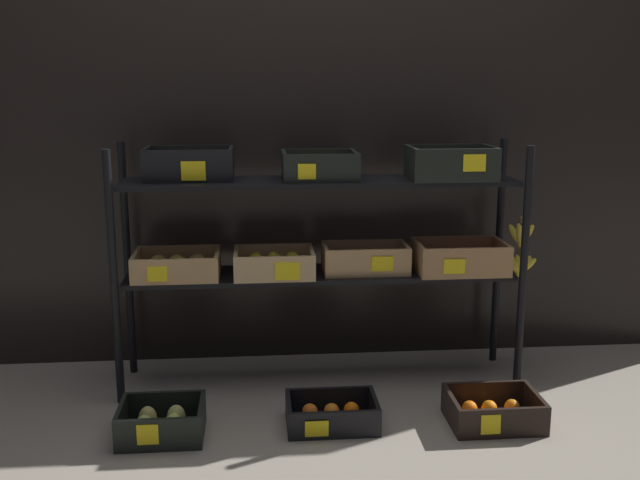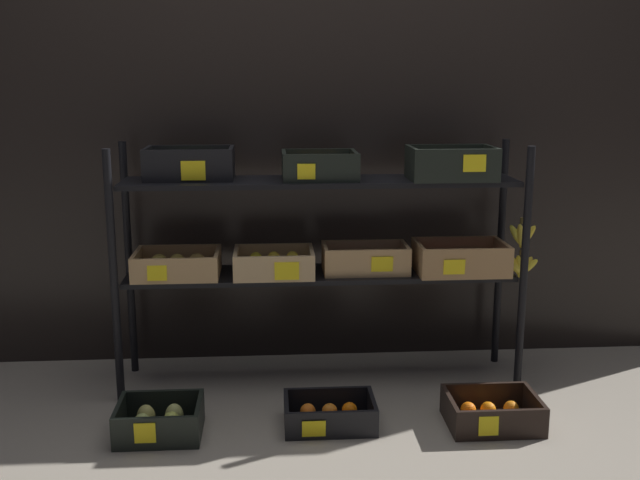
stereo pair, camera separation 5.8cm
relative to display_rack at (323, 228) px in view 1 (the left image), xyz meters
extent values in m
plane|color=gray|center=(-0.01, 0.01, -0.68)|extent=(10.00, 10.00, 0.00)
cube|color=black|center=(-0.01, 0.37, 0.21)|extent=(4.05, 0.12, 1.77)
cylinder|color=black|center=(-0.83, -0.15, -0.16)|extent=(0.03, 0.03, 1.03)
cylinder|color=black|center=(0.81, -0.15, -0.16)|extent=(0.03, 0.03, 1.03)
cylinder|color=black|center=(-0.83, 0.17, -0.16)|extent=(0.03, 0.03, 1.03)
cylinder|color=black|center=(0.81, 0.17, -0.16)|extent=(0.03, 0.03, 1.03)
cube|color=black|center=(-0.01, 0.01, -0.20)|extent=(1.61, 0.29, 0.02)
cube|color=black|center=(-0.01, 0.01, 0.19)|extent=(1.61, 0.29, 0.02)
cube|color=tan|center=(-0.60, -0.01, -0.18)|extent=(0.35, 0.26, 0.01)
cube|color=tan|center=(-0.60, -0.13, -0.13)|extent=(0.35, 0.02, 0.09)
cube|color=tan|center=(-0.60, 0.11, -0.13)|extent=(0.35, 0.02, 0.09)
cube|color=tan|center=(-0.77, -0.01, -0.13)|extent=(0.02, 0.23, 0.09)
cube|color=tan|center=(-0.44, -0.01, -0.13)|extent=(0.02, 0.23, 0.09)
sphere|color=#D8C555|center=(-0.68, -0.05, -0.14)|extent=(0.07, 0.07, 0.07)
sphere|color=#D7C155|center=(-0.60, -0.05, -0.14)|extent=(0.07, 0.07, 0.07)
sphere|color=#DBC052|center=(-0.52, -0.05, -0.14)|extent=(0.07, 0.07, 0.07)
sphere|color=gold|center=(-0.68, 0.03, -0.14)|extent=(0.07, 0.07, 0.07)
sphere|color=#DCBF4E|center=(-0.61, 0.02, -0.14)|extent=(0.07, 0.07, 0.07)
sphere|color=#E0B155|center=(-0.53, 0.03, -0.14)|extent=(0.07, 0.07, 0.07)
cube|color=yellow|center=(-0.67, -0.14, -0.14)|extent=(0.08, 0.01, 0.06)
cube|color=tan|center=(-0.21, -0.02, -0.18)|extent=(0.33, 0.24, 0.01)
cube|color=tan|center=(-0.21, -0.14, -0.13)|extent=(0.33, 0.02, 0.09)
cube|color=tan|center=(-0.21, 0.09, -0.13)|extent=(0.33, 0.02, 0.09)
cube|color=tan|center=(-0.36, -0.02, -0.13)|extent=(0.02, 0.21, 0.09)
cube|color=tan|center=(-0.05, -0.02, -0.13)|extent=(0.02, 0.21, 0.09)
ellipsoid|color=yellow|center=(-0.29, -0.06, -0.14)|extent=(0.06, 0.06, 0.08)
ellipsoid|color=yellow|center=(-0.20, -0.06, -0.14)|extent=(0.06, 0.06, 0.08)
ellipsoid|color=yellow|center=(-0.12, -0.06, -0.14)|extent=(0.06, 0.06, 0.08)
ellipsoid|color=yellow|center=(-0.28, 0.01, -0.14)|extent=(0.06, 0.06, 0.08)
ellipsoid|color=yellow|center=(-0.21, 0.01, -0.14)|extent=(0.06, 0.06, 0.08)
ellipsoid|color=yellow|center=(-0.13, 0.01, -0.14)|extent=(0.06, 0.06, 0.08)
cube|color=yellow|center=(-0.16, -0.15, -0.14)|extent=(0.10, 0.00, 0.07)
cube|color=tan|center=(0.18, 0.00, -0.18)|extent=(0.36, 0.20, 0.01)
cube|color=tan|center=(0.18, -0.09, -0.13)|extent=(0.36, 0.02, 0.10)
cube|color=tan|center=(0.18, 0.09, -0.13)|extent=(0.36, 0.02, 0.10)
cube|color=tan|center=(0.01, 0.00, -0.13)|extent=(0.02, 0.17, 0.10)
cube|color=tan|center=(0.35, 0.00, -0.13)|extent=(0.02, 0.17, 0.10)
sphere|color=#5F1C53|center=(0.07, -0.03, -0.15)|extent=(0.05, 0.05, 0.05)
sphere|color=#552C4F|center=(0.12, -0.03, -0.15)|extent=(0.05, 0.05, 0.05)
sphere|color=#5A2550|center=(0.18, -0.03, -0.15)|extent=(0.05, 0.05, 0.05)
sphere|color=#63205A|center=(0.23, -0.03, -0.15)|extent=(0.05, 0.05, 0.05)
sphere|color=#5C2E51|center=(0.29, -0.03, -0.15)|extent=(0.05, 0.05, 0.05)
sphere|color=#672950|center=(0.07, 0.03, -0.15)|extent=(0.05, 0.05, 0.05)
sphere|color=#6C1B56|center=(0.12, 0.03, -0.15)|extent=(0.05, 0.05, 0.05)
sphere|color=#6C1B5D|center=(0.18, 0.03, -0.15)|extent=(0.05, 0.05, 0.05)
sphere|color=#66274F|center=(0.23, 0.03, -0.15)|extent=(0.05, 0.05, 0.05)
sphere|color=#6C2D5A|center=(0.29, 0.03, -0.15)|extent=(0.05, 0.05, 0.05)
cube|color=yellow|center=(0.24, -0.10, -0.13)|extent=(0.09, 0.01, 0.06)
cube|color=#A87F51|center=(0.58, -0.03, -0.18)|extent=(0.37, 0.25, 0.01)
cube|color=#A87F51|center=(0.58, -0.15, -0.12)|extent=(0.37, 0.02, 0.12)
cube|color=#A87F51|center=(0.58, 0.08, -0.12)|extent=(0.37, 0.02, 0.12)
cube|color=#A87F51|center=(0.40, -0.03, -0.12)|extent=(0.02, 0.22, 0.12)
cube|color=#A87F51|center=(0.76, -0.03, -0.12)|extent=(0.02, 0.22, 0.12)
sphere|color=red|center=(0.49, -0.07, -0.14)|extent=(0.07, 0.07, 0.07)
sphere|color=red|center=(0.57, -0.07, -0.14)|extent=(0.07, 0.07, 0.07)
sphere|color=red|center=(0.67, -0.07, -0.14)|extent=(0.07, 0.07, 0.07)
sphere|color=red|center=(0.48, 0.00, -0.14)|extent=(0.07, 0.07, 0.07)
sphere|color=red|center=(0.58, 0.01, -0.14)|extent=(0.07, 0.07, 0.07)
sphere|color=red|center=(0.66, 0.00, -0.14)|extent=(0.07, 0.07, 0.07)
cube|color=yellow|center=(0.52, -0.16, -0.13)|extent=(0.09, 0.01, 0.06)
cube|color=black|center=(-0.54, 0.05, 0.21)|extent=(0.36, 0.22, 0.01)
cube|color=black|center=(-0.54, -0.05, 0.27)|extent=(0.36, 0.02, 0.12)
cube|color=black|center=(-0.54, 0.15, 0.27)|extent=(0.36, 0.02, 0.12)
cube|color=black|center=(-0.72, 0.05, 0.27)|extent=(0.02, 0.19, 0.12)
cube|color=black|center=(-0.37, 0.05, 0.27)|extent=(0.02, 0.19, 0.12)
sphere|color=#88B43A|center=(-0.63, 0.02, 0.25)|extent=(0.07, 0.07, 0.07)
sphere|color=#97B440|center=(-0.55, 0.01, 0.25)|extent=(0.07, 0.07, 0.07)
sphere|color=#82B746|center=(-0.46, 0.02, 0.25)|extent=(0.07, 0.07, 0.07)
sphere|color=#84C341|center=(-0.63, 0.08, 0.25)|extent=(0.07, 0.07, 0.07)
sphere|color=#95C530|center=(-0.54, 0.08, 0.25)|extent=(0.07, 0.07, 0.07)
sphere|color=#97B547|center=(-0.46, 0.08, 0.25)|extent=(0.07, 0.07, 0.07)
cube|color=yellow|center=(-0.52, -0.06, 0.25)|extent=(0.10, 0.01, 0.08)
cube|color=black|center=(-0.01, 0.02, 0.21)|extent=(0.31, 0.24, 0.01)
cube|color=black|center=(-0.01, -0.10, 0.27)|extent=(0.31, 0.02, 0.10)
cube|color=black|center=(-0.01, 0.13, 0.27)|extent=(0.31, 0.02, 0.10)
cube|color=black|center=(-0.16, 0.02, 0.27)|extent=(0.02, 0.21, 0.10)
cube|color=black|center=(0.13, 0.02, 0.27)|extent=(0.02, 0.21, 0.10)
sphere|color=orange|center=(-0.06, -0.02, 0.25)|extent=(0.07, 0.07, 0.07)
sphere|color=orange|center=(0.03, -0.02, 0.25)|extent=(0.07, 0.07, 0.07)
sphere|color=orange|center=(-0.07, 0.05, 0.25)|extent=(0.07, 0.07, 0.07)
sphere|color=orange|center=(0.04, 0.05, 0.25)|extent=(0.07, 0.07, 0.07)
cube|color=yellow|center=(-0.07, -0.11, 0.25)|extent=(0.07, 0.01, 0.06)
cube|color=black|center=(0.52, -0.03, 0.21)|extent=(0.35, 0.23, 0.01)
cube|color=black|center=(0.52, -0.14, 0.28)|extent=(0.35, 0.02, 0.12)
cube|color=black|center=(0.52, 0.07, 0.28)|extent=(0.35, 0.02, 0.12)
cube|color=black|center=(0.36, -0.03, 0.28)|extent=(0.02, 0.19, 0.12)
cube|color=black|center=(0.69, -0.03, 0.28)|extent=(0.02, 0.19, 0.12)
ellipsoid|color=brown|center=(0.43, -0.07, 0.25)|extent=(0.05, 0.05, 0.07)
ellipsoid|color=brown|center=(0.49, -0.06, 0.25)|extent=(0.05, 0.05, 0.07)
ellipsoid|color=brown|center=(0.56, -0.07, 0.25)|extent=(0.05, 0.05, 0.07)
ellipsoid|color=brown|center=(0.62, -0.06, 0.25)|extent=(0.05, 0.05, 0.07)
ellipsoid|color=brown|center=(0.43, 0.01, 0.25)|extent=(0.05, 0.05, 0.07)
ellipsoid|color=brown|center=(0.49, 0.00, 0.25)|extent=(0.05, 0.05, 0.07)
ellipsoid|color=brown|center=(0.56, 0.00, 0.25)|extent=(0.05, 0.05, 0.07)
ellipsoid|color=brown|center=(0.62, 0.00, 0.25)|extent=(0.05, 0.05, 0.07)
cube|color=yellow|center=(0.59, -0.15, 0.28)|extent=(0.09, 0.01, 0.07)
cylinder|color=brown|center=(0.85, -0.01, -0.12)|extent=(0.02, 0.02, 0.02)
ellipsoid|color=yellow|center=(0.82, 0.00, -0.18)|extent=(0.10, 0.03, 0.09)
ellipsoid|color=yellow|center=(0.83, 0.00, -0.18)|extent=(0.08, 0.03, 0.11)
ellipsoid|color=yellow|center=(0.84, 0.00, -0.18)|extent=(0.05, 0.03, 0.11)
ellipsoid|color=yellow|center=(0.86, 0.00, -0.18)|extent=(0.05, 0.03, 0.11)
ellipsoid|color=yellow|center=(0.87, 0.00, -0.18)|extent=(0.08, 0.03, 0.10)
ellipsoid|color=yellow|center=(0.88, -0.01, -0.18)|extent=(0.10, 0.03, 0.09)
cylinder|color=brown|center=(0.85, 0.01, 0.02)|extent=(0.02, 0.02, 0.02)
ellipsoid|color=yellow|center=(0.83, 0.01, -0.05)|extent=(0.09, 0.03, 0.11)
ellipsoid|color=gold|center=(0.84, 0.00, -0.05)|extent=(0.05, 0.03, 0.11)
ellipsoid|color=yellow|center=(0.86, 0.00, -0.05)|extent=(0.05, 0.03, 0.11)
ellipsoid|color=yellow|center=(0.87, 0.00, -0.05)|extent=(0.09, 0.03, 0.11)
cube|color=black|center=(-0.64, -0.46, -0.67)|extent=(0.31, 0.24, 0.01)
cube|color=black|center=(-0.64, -0.57, -0.61)|extent=(0.31, 0.02, 0.11)
cube|color=black|center=(-0.64, -0.34, -0.61)|extent=(0.31, 0.02, 0.11)
cube|color=black|center=(-0.78, -0.46, -0.61)|extent=(0.02, 0.21, 0.11)
cube|color=black|center=(-0.49, -0.46, -0.61)|extent=(0.02, 0.21, 0.11)
ellipsoid|color=#A5B55D|center=(-0.69, -0.50, -0.62)|extent=(0.07, 0.07, 0.09)
ellipsoid|color=#B4BF4D|center=(-0.59, -0.49, -0.62)|extent=(0.07, 0.07, 0.09)
ellipsoid|color=tan|center=(-0.69, -0.43, -0.62)|extent=(0.07, 0.07, 0.09)
ellipsoid|color=tan|center=(-0.59, -0.42, -0.62)|extent=(0.07, 0.07, 0.09)
cube|color=yellow|center=(-0.67, -0.58, -0.61)|extent=(0.08, 0.01, 0.08)
cube|color=black|center=(0.00, -0.43, -0.67)|extent=(0.34, 0.23, 0.01)
cube|color=black|center=(0.00, -0.53, -0.62)|extent=(0.34, 0.02, 0.09)
cube|color=black|center=(0.00, -0.32, -0.62)|extent=(0.34, 0.02, 0.09)
cube|color=black|center=(-0.17, -0.43, -0.62)|extent=(0.02, 0.20, 0.09)
cube|color=black|center=(0.16, -0.43, -0.62)|extent=(0.02, 0.20, 0.09)
sphere|color=orange|center=(-0.09, -0.46, -0.63)|extent=(0.06, 0.06, 0.06)
sphere|color=orange|center=(-0.01, -0.46, -0.63)|extent=(0.06, 0.06, 0.06)
sphere|color=orange|center=(0.08, -0.46, -0.63)|extent=(0.06, 0.06, 0.06)
sphere|color=orange|center=(-0.09, -0.39, -0.63)|extent=(0.06, 0.06, 0.06)
sphere|color=orange|center=(0.00, -0.39, -0.63)|extent=(0.06, 0.06, 0.06)
sphere|color=orange|center=(0.07, -0.39, -0.63)|extent=(0.06, 0.06, 0.06)
cube|color=yellow|center=(-0.07, -0.54, -0.63)|extent=(0.09, 0.01, 0.07)
cube|color=black|center=(0.61, -0.46, -0.67)|extent=(0.34, 0.26, 0.01)
cube|color=black|center=(0.61, -0.58, -0.61)|extent=(0.34, 0.02, 0.10)
cube|color=black|center=(0.61, -0.34, -0.61)|extent=(0.34, 0.02, 0.10)
cube|color=black|center=(0.45, -0.46, -0.61)|extent=(0.02, 0.23, 0.10)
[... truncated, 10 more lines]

